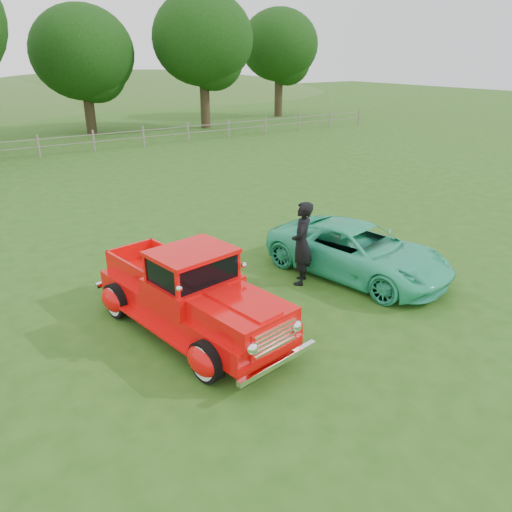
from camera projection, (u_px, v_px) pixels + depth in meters
ground at (282, 328)px, 10.28m from camera, size 140.00×140.00×0.00m
fence_line at (38, 146)px, 26.93m from camera, size 48.00×0.12×1.20m
tree_near_east at (83, 53)px, 33.14m from camera, size 6.80×6.80×8.33m
tree_mid_east at (203, 39)px, 35.40m from camera, size 7.20×7.20×9.44m
tree_far_east at (279, 45)px, 42.48m from camera, size 6.60×6.60×8.86m
red_pickup at (192, 295)px, 9.91m from camera, size 2.80×5.20×1.78m
teal_sedan at (358, 251)px, 12.52m from camera, size 3.14×5.07×1.31m
man at (302, 243)px, 11.95m from camera, size 0.88×0.87×2.06m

